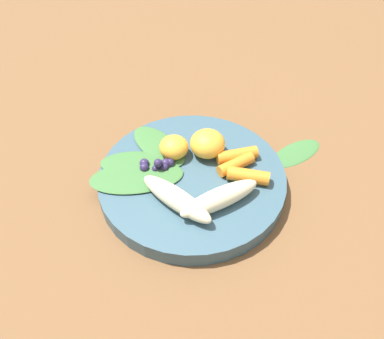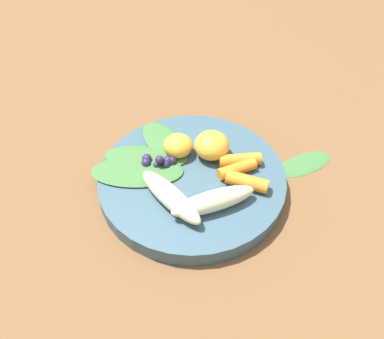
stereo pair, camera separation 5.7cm
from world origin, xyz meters
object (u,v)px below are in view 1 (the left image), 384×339
(bowl, at_px, (192,180))
(orange_segment_near, at_px, (174,147))
(banana_peeled_left, at_px, (220,198))
(banana_peeled_right, at_px, (176,199))
(kale_leaf_stray, at_px, (296,152))

(bowl, xyz_separation_m, orange_segment_near, (0.05, -0.01, 0.03))
(banana_peeled_left, bearing_deg, bowl, 94.01)
(bowl, xyz_separation_m, banana_peeled_right, (-0.03, 0.05, 0.03))
(bowl, xyz_separation_m, kale_leaf_stray, (-0.06, -0.17, -0.01))
(banana_peeled_right, xyz_separation_m, kale_leaf_stray, (-0.03, -0.22, -0.04))
(bowl, height_order, banana_peeled_left, banana_peeled_left)
(bowl, height_order, banana_peeled_right, banana_peeled_right)
(banana_peeled_right, xyz_separation_m, orange_segment_near, (0.08, -0.06, 0.00))
(orange_segment_near, distance_m, kale_leaf_stray, 0.20)
(banana_peeled_right, height_order, orange_segment_near, orange_segment_near)
(bowl, distance_m, kale_leaf_stray, 0.18)
(kale_leaf_stray, bearing_deg, bowl, 167.94)
(banana_peeled_left, xyz_separation_m, banana_peeled_right, (0.04, 0.04, 0.00))
(bowl, height_order, kale_leaf_stray, bowl)
(orange_segment_near, relative_size, kale_leaf_stray, 0.44)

